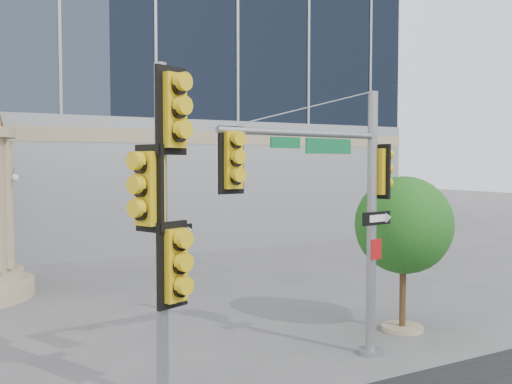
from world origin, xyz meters
TOP-DOWN VIEW (x-y plane):
  - ground at (0.00, 0.00)m, footprint 120.00×120.00m
  - main_signal_pole at (0.58, -0.93)m, footprint 4.28×1.01m
  - secondary_signal_pole at (-3.14, -1.14)m, footprint 1.07×0.77m
  - street_tree at (3.43, 0.21)m, footprint 2.40×2.34m

SIDE VIEW (x-z plane):
  - ground at x=0.00m, z-range 0.00..0.00m
  - street_tree at x=3.43m, z-range 0.59..4.33m
  - secondary_signal_pole at x=-3.14m, z-range 0.50..6.20m
  - main_signal_pole at x=0.58m, z-range 0.66..6.20m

